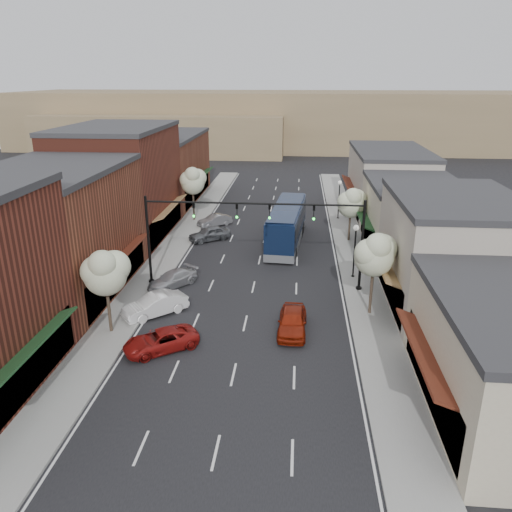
% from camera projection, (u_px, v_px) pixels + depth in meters
% --- Properties ---
extents(ground, '(160.00, 160.00, 0.00)m').
position_uv_depth(ground, '(242.00, 338.00, 30.90)').
color(ground, black).
rests_on(ground, ground).
extents(sidewalk_left, '(2.80, 73.00, 0.15)m').
position_uv_depth(sidewalk_left, '(178.00, 241.00, 48.88)').
color(sidewalk_left, gray).
rests_on(sidewalk_left, ground).
extents(sidewalk_right, '(2.80, 73.00, 0.15)m').
position_uv_depth(sidewalk_right, '(351.00, 246.00, 47.53)').
color(sidewalk_right, gray).
rests_on(sidewalk_right, ground).
extents(curb_left, '(0.25, 73.00, 0.17)m').
position_uv_depth(curb_left, '(192.00, 241.00, 48.77)').
color(curb_left, gray).
rests_on(curb_left, ground).
extents(curb_right, '(0.25, 73.00, 0.17)m').
position_uv_depth(curb_right, '(336.00, 245.00, 47.65)').
color(curb_right, gray).
rests_on(curb_right, ground).
extents(bldg_left_midnear, '(10.14, 14.10, 9.40)m').
position_uv_depth(bldg_left_midnear, '(55.00, 232.00, 36.08)').
color(bldg_left_midnear, brown).
rests_on(bldg_left_midnear, ground).
extents(bldg_left_midfar, '(10.14, 14.10, 10.90)m').
position_uv_depth(bldg_left_midfar, '(120.00, 183.00, 48.95)').
color(bldg_left_midfar, maroon).
rests_on(bldg_left_midfar, ground).
extents(bldg_left_far, '(10.14, 18.10, 8.40)m').
position_uv_depth(bldg_left_far, '(163.00, 168.00, 64.36)').
color(bldg_left_far, brown).
rests_on(bldg_left_far, ground).
extents(bldg_right_midnear, '(9.14, 12.10, 7.90)m').
position_uv_depth(bldg_right_midnear, '(450.00, 253.00, 34.09)').
color(bldg_right_midnear, '#A59A8D').
rests_on(bldg_right_midnear, ground).
extents(bldg_right_midfar, '(9.14, 12.10, 6.40)m').
position_uv_depth(bldg_right_midfar, '(412.00, 217.00, 45.59)').
color(bldg_right_midfar, beige).
rests_on(bldg_right_midfar, ground).
extents(bldg_right_far, '(9.14, 16.10, 7.40)m').
position_uv_depth(bldg_right_far, '(388.00, 181.00, 58.53)').
color(bldg_right_far, '#A59A8D').
rests_on(bldg_right_far, ground).
extents(hill_far, '(120.00, 30.00, 12.00)m').
position_uv_depth(hill_far, '(286.00, 119.00, 113.18)').
color(hill_far, '#7A6647').
rests_on(hill_far, ground).
extents(hill_near, '(50.00, 20.00, 8.00)m').
position_uv_depth(hill_near, '(165.00, 133.00, 104.63)').
color(hill_near, '#7A6647').
rests_on(hill_near, ground).
extents(signal_mast_right, '(8.22, 0.46, 7.00)m').
position_uv_depth(signal_mast_right, '(330.00, 232.00, 36.37)').
color(signal_mast_right, black).
rests_on(signal_mast_right, ground).
extents(signal_mast_left, '(8.22, 0.46, 7.00)m').
position_uv_depth(signal_mast_left, '(179.00, 228.00, 37.27)').
color(signal_mast_left, black).
rests_on(signal_mast_left, ground).
extents(tree_right_near, '(2.85, 2.65, 5.95)m').
position_uv_depth(tree_right_near, '(375.00, 253.00, 32.41)').
color(tree_right_near, '#47382B').
rests_on(tree_right_near, ground).
extents(tree_right_far, '(2.85, 2.65, 5.43)m').
position_uv_depth(tree_right_far, '(352.00, 202.00, 47.56)').
color(tree_right_far, '#47382B').
rests_on(tree_right_far, ground).
extents(tree_left_near, '(2.85, 2.65, 5.69)m').
position_uv_depth(tree_left_near, '(105.00, 271.00, 30.08)').
color(tree_left_near, '#47382B').
rests_on(tree_left_near, ground).
extents(tree_left_far, '(2.85, 2.65, 6.13)m').
position_uv_depth(tree_left_far, '(193.00, 180.00, 54.31)').
color(tree_left_far, '#47382B').
rests_on(tree_left_far, ground).
extents(lamp_post_near, '(0.44, 0.44, 4.44)m').
position_uv_depth(lamp_post_near, '(355.00, 243.00, 39.09)').
color(lamp_post_near, black).
rests_on(lamp_post_near, ground).
extents(lamp_post_far, '(0.44, 0.44, 4.44)m').
position_uv_depth(lamp_post_far, '(339.00, 193.00, 55.48)').
color(lamp_post_far, black).
rests_on(lamp_post_far, ground).
extents(coach_bus, '(3.67, 12.33, 3.71)m').
position_uv_depth(coach_bus, '(287.00, 224.00, 47.74)').
color(coach_bus, black).
rests_on(coach_bus, ground).
extents(red_hatchback, '(1.90, 4.45, 1.50)m').
position_uv_depth(red_hatchback, '(292.00, 321.00, 31.44)').
color(red_hatchback, maroon).
rests_on(red_hatchback, ground).
extents(parked_car_a, '(4.80, 4.18, 1.23)m').
position_uv_depth(parked_car_a, '(161.00, 341.00, 29.40)').
color(parked_car_a, maroon).
rests_on(parked_car_a, ground).
extents(parked_car_b, '(4.34, 4.10, 1.46)m').
position_uv_depth(parked_car_b, '(155.00, 305.00, 33.71)').
color(parked_car_b, silver).
rests_on(parked_car_b, ground).
extents(parked_car_c, '(3.85, 4.44, 1.23)m').
position_uv_depth(parked_car_c, '(173.00, 279.00, 38.28)').
color(parked_car_c, '#A8A9AE').
rests_on(parked_car_c, ground).
extents(parked_car_d, '(4.36, 3.78, 1.42)m').
position_uv_depth(parked_car_d, '(210.00, 234.00, 49.03)').
color(parked_car_d, '#585B60').
rests_on(parked_car_d, ground).
extents(parked_car_e, '(3.73, 3.45, 1.25)m').
position_uv_depth(parked_car_e, '(215.00, 220.00, 53.80)').
color(parked_car_e, gray).
rests_on(parked_car_e, ground).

